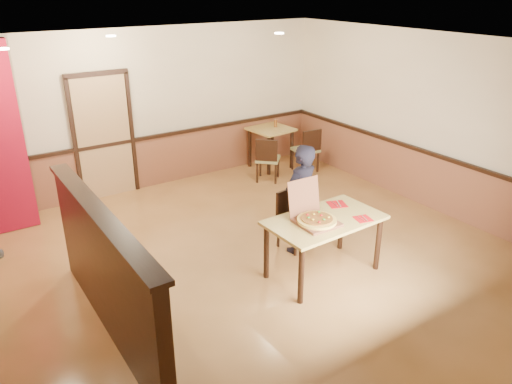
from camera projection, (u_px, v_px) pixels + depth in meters
floor at (257, 268)px, 6.60m from camera, size 7.00×7.00×0.00m
ceiling at (257, 50)px, 5.49m from camera, size 7.00×7.00×0.00m
wall_back at (146, 110)px, 8.73m from camera, size 7.00×0.00×7.00m
wall_right at (442, 125)px, 7.83m from camera, size 0.00×7.00×7.00m
wainscot_back at (151, 162)px, 9.08m from camera, size 7.00×0.04×0.90m
chair_rail_back at (149, 137)px, 8.88m from camera, size 7.00×0.06×0.06m
wainscot_right at (432, 182)px, 8.18m from camera, size 0.04×7.00×0.90m
chair_rail_right at (435, 155)px, 7.99m from camera, size 0.06×7.00×0.06m
back_door at (104, 138)px, 8.42m from camera, size 0.90×0.06×2.10m
booth_partition at (106, 272)px, 5.13m from camera, size 0.20×3.10×1.44m
spot_a at (3, 49)px, 5.71m from camera, size 0.14×0.14×0.02m
spot_b at (111, 36)px, 7.01m from camera, size 0.14×0.14×0.02m
spot_c at (279, 33)px, 7.36m from camera, size 0.14×0.14×0.02m
main_table at (324, 227)px, 6.22m from camera, size 1.48×0.88×0.78m
diner_chair at (293, 217)px, 6.97m from camera, size 0.46×0.46×0.83m
side_chair_left at (267, 158)px, 9.25m from camera, size 0.59×0.59×0.85m
side_chair_right at (308, 148)px, 9.70m from camera, size 0.47×0.47×0.88m
side_table at (271, 137)px, 9.89m from camera, size 0.83×0.83×0.81m
diner at (300, 199)px, 6.75m from camera, size 0.62×0.47×1.54m
pizza_box at (314, 218)px, 6.06m from camera, size 0.47×0.55×0.49m
pizza at (317, 220)px, 6.03m from camera, size 0.60×0.60×0.03m
napkin_near at (363, 219)px, 6.17m from camera, size 0.24×0.24×0.01m
napkin_far at (337, 204)px, 6.57m from camera, size 0.30×0.30×0.01m
condiment at (276, 123)px, 9.89m from camera, size 0.06×0.06×0.15m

